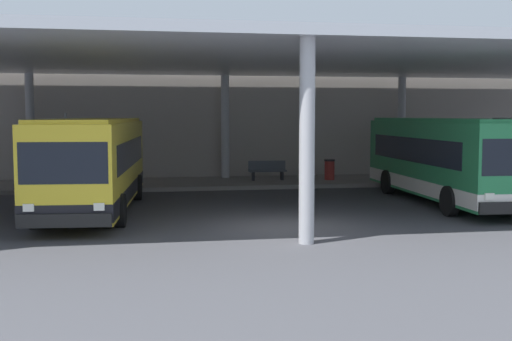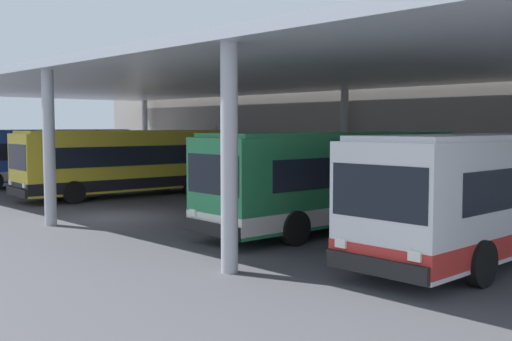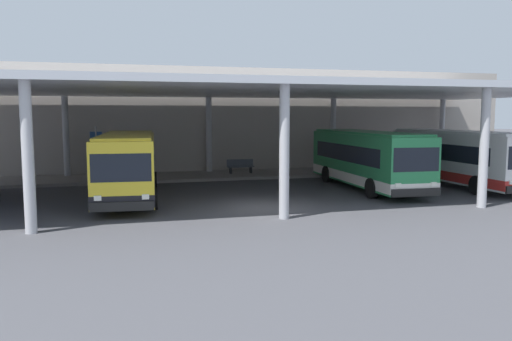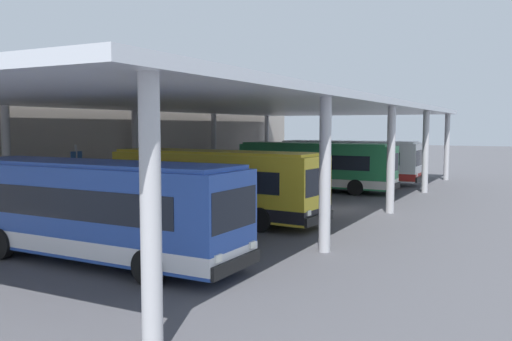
# 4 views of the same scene
# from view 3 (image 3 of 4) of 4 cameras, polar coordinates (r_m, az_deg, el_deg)

# --- Properties ---
(ground_plane) EXTENTS (200.00, 200.00, 0.00)m
(ground_plane) POSITION_cam_3_polar(r_m,az_deg,el_deg) (22.85, 1.07, -4.12)
(ground_plane) COLOR #47474C
(platform_kerb) EXTENTS (42.00, 4.50, 0.18)m
(platform_kerb) POSITION_cam_3_polar(r_m,az_deg,el_deg) (34.13, -4.64, -0.55)
(platform_kerb) COLOR gray
(platform_kerb) RESTS_ON ground
(station_building_facade) EXTENTS (48.00, 1.60, 7.40)m
(station_building_facade) POSITION_cam_3_polar(r_m,az_deg,el_deg) (37.09, -5.67, 5.57)
(station_building_facade) COLOR #ADA399
(station_building_facade) RESTS_ON ground
(canopy_shelter) EXTENTS (40.00, 17.00, 5.55)m
(canopy_shelter) POSITION_cam_3_polar(r_m,az_deg,el_deg) (27.81, -2.22, 8.67)
(canopy_shelter) COLOR silver
(canopy_shelter) RESTS_ON ground
(bus_second_bay) EXTENTS (3.34, 10.69, 3.17)m
(bus_second_bay) POSITION_cam_3_polar(r_m,az_deg,el_deg) (25.74, -13.97, 0.59)
(bus_second_bay) COLOR yellow
(bus_second_bay) RESTS_ON ground
(bus_middle_bay) EXTENTS (3.05, 10.63, 3.17)m
(bus_middle_bay) POSITION_cam_3_polar(r_m,az_deg,el_deg) (29.17, 12.11, 1.27)
(bus_middle_bay) COLOR #28844C
(bus_middle_bay) RESTS_ON ground
(bus_far_bay) EXTENTS (2.81, 10.56, 3.17)m
(bus_far_bay) POSITION_cam_3_polar(r_m,az_deg,el_deg) (31.78, 21.46, 1.38)
(bus_far_bay) COLOR white
(bus_far_bay) RESTS_ON ground
(bench_waiting) EXTENTS (1.80, 0.45, 0.92)m
(bench_waiting) POSITION_cam_3_polar(r_m,az_deg,el_deg) (34.52, -1.73, 0.50)
(bench_waiting) COLOR #4C515B
(bench_waiting) RESTS_ON platform_kerb
(trash_bin) EXTENTS (0.52, 0.52, 0.98)m
(trash_bin) POSITION_cam_3_polar(r_m,az_deg,el_deg) (35.04, 3.13, 0.60)
(trash_bin) COLOR maroon
(trash_bin) RESTS_ON platform_kerb
(banner_sign) EXTENTS (0.70, 0.12, 3.20)m
(banner_sign) POSITION_cam_3_polar(r_m,az_deg,el_deg) (32.53, -17.21, 2.21)
(banner_sign) COLOR #B2B2B7
(banner_sign) RESTS_ON platform_kerb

